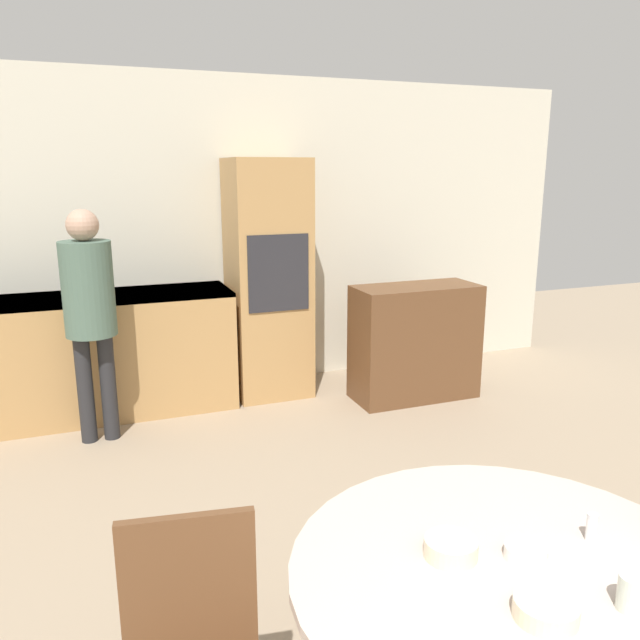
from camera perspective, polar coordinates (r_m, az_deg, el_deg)
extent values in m
cube|color=beige|center=(5.35, -8.97, 7.57)|extent=(6.59, 0.05, 2.60)
cube|color=tan|center=(5.05, -21.72, -3.26)|extent=(2.40, 0.60, 0.93)
cube|color=black|center=(4.95, -22.18, 1.77)|extent=(2.40, 0.60, 0.03)
cube|color=tan|center=(5.14, -4.77, 3.71)|extent=(0.61, 0.58, 1.94)
cube|color=#28282D|center=(4.85, -3.81, 4.28)|extent=(0.49, 0.01, 0.60)
cube|color=brown|center=(5.17, 8.66, -2.01)|extent=(1.02, 0.45, 0.94)
cylinder|color=beige|center=(1.97, 17.12, -21.24)|extent=(1.26, 1.26, 0.03)
cube|color=brown|center=(1.96, -11.87, -23.09)|extent=(0.38, 0.09, 0.47)
cylinder|color=#262628|center=(4.59, -20.66, -5.96)|extent=(0.11, 0.11, 0.76)
cylinder|color=#262628|center=(4.59, -18.78, -5.80)|extent=(0.11, 0.11, 0.76)
cylinder|color=#4C6656|center=(4.42, -20.44, 2.69)|extent=(0.34, 0.34, 0.63)
sphere|color=tan|center=(4.36, -20.90, 8.12)|extent=(0.21, 0.21, 0.21)
cylinder|color=silver|center=(1.90, 26.63, -21.40)|extent=(0.07, 0.07, 0.09)
cylinder|color=beige|center=(1.80, 19.95, -23.60)|extent=(0.16, 0.16, 0.05)
cylinder|color=white|center=(2.00, 18.27, -19.50)|extent=(0.12, 0.12, 0.04)
cylinder|color=beige|center=(1.95, 11.87, -19.72)|extent=(0.16, 0.16, 0.05)
cylinder|color=white|center=(2.14, 23.57, -17.10)|extent=(0.03, 0.03, 0.07)
cylinder|color=silver|center=(2.12, 23.68, -16.08)|extent=(0.03, 0.03, 0.01)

